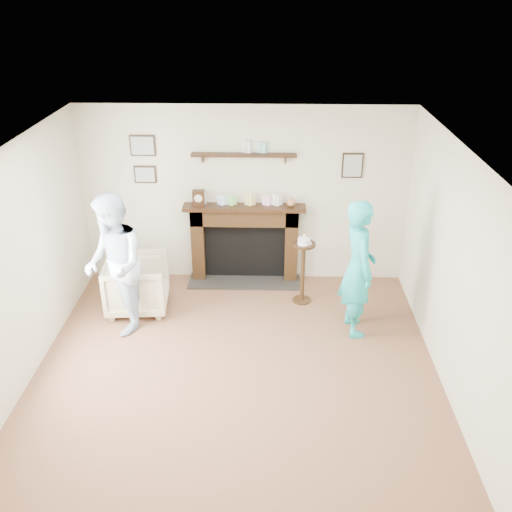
# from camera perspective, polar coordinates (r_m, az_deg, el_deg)

# --- Properties ---
(ground) EXTENTS (5.00, 5.00, 0.00)m
(ground) POSITION_cam_1_polar(r_m,az_deg,el_deg) (6.34, -2.11, -12.74)
(ground) COLOR brown
(ground) RESTS_ON ground
(room_shell) EXTENTS (4.54, 5.02, 2.52)m
(room_shell) POSITION_cam_1_polar(r_m,az_deg,el_deg) (6.09, -1.98, 3.42)
(room_shell) COLOR beige
(room_shell) RESTS_ON ground
(armchair) EXTENTS (0.85, 0.82, 0.72)m
(armchair) POSITION_cam_1_polar(r_m,az_deg,el_deg) (7.78, -11.51, -5.12)
(armchair) COLOR tan
(armchair) RESTS_ON ground
(man) EXTENTS (0.97, 1.06, 1.76)m
(man) POSITION_cam_1_polar(r_m,az_deg,el_deg) (7.44, -13.25, -6.93)
(man) COLOR silver
(man) RESTS_ON ground
(woman) EXTENTS (0.50, 0.68, 1.72)m
(woman) POSITION_cam_1_polar(r_m,az_deg,el_deg) (7.31, 9.64, -7.20)
(woman) COLOR #20B69C
(woman) RESTS_ON ground
(pedestal_table) EXTENTS (0.31, 0.31, 0.99)m
(pedestal_table) POSITION_cam_1_polar(r_m,az_deg,el_deg) (7.52, 4.74, -0.48)
(pedestal_table) COLOR black
(pedestal_table) RESTS_ON ground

